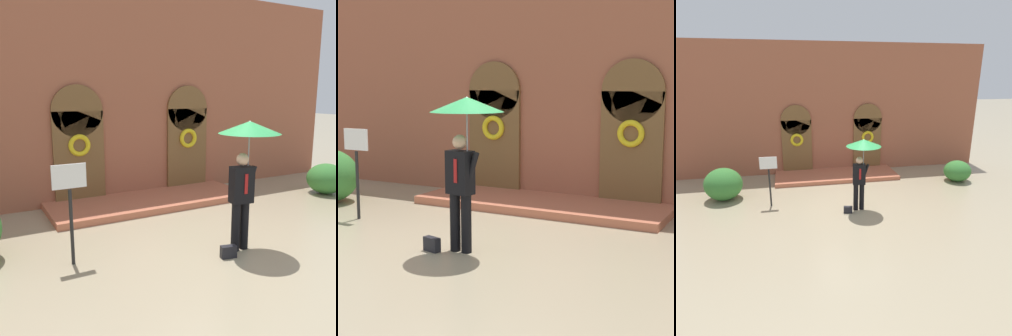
{
  "view_description": "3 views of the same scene",
  "coord_description": "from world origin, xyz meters",
  "views": [
    {
      "loc": [
        -4.08,
        -5.4,
        2.84
      ],
      "look_at": [
        -0.23,
        1.71,
        1.22
      ],
      "focal_mm": 40.0,
      "sensor_mm": 36.0,
      "label": 1
    },
    {
      "loc": [
        4.71,
        -7.33,
        2.55
      ],
      "look_at": [
        0.16,
        1.17,
        1.1
      ],
      "focal_mm": 60.0,
      "sensor_mm": 36.0,
      "label": 2
    },
    {
      "loc": [
        -2.06,
        -9.14,
        4.29
      ],
      "look_at": [
        -0.03,
        1.16,
        1.0
      ],
      "focal_mm": 32.0,
      "sensor_mm": 36.0,
      "label": 3
    }
  ],
  "objects": [
    {
      "name": "ground_plane",
      "position": [
        0.0,
        0.0,
        0.0
      ],
      "size": [
        80.0,
        80.0,
        0.0
      ],
      "primitive_type": "plane",
      "color": "tan"
    },
    {
      "name": "building_facade",
      "position": [
        -0.0,
        4.15,
        2.68
      ],
      "size": [
        14.0,
        2.3,
        5.6
      ],
      "color": "#9E563D",
      "rests_on": "ground"
    },
    {
      "name": "person_with_umbrella",
      "position": [
        0.27,
        -0.32,
        1.91
      ],
      "size": [
        1.1,
        1.1,
        2.36
      ],
      "color": "black",
      "rests_on": "ground"
    },
    {
      "name": "handbag",
      "position": [
        -0.23,
        -0.52,
        0.11
      ],
      "size": [
        0.3,
        0.18,
        0.22
      ],
      "primitive_type": "cube",
      "rotation": [
        0.0,
        0.0,
        -0.24
      ],
      "color": "black",
      "rests_on": "ground"
    },
    {
      "name": "sign_post",
      "position": [
        -2.68,
        0.54,
        1.16
      ],
      "size": [
        0.56,
        0.06,
        1.72
      ],
      "color": "black",
      "rests_on": "ground"
    },
    {
      "name": "shrub_left",
      "position": [
        -4.33,
        1.42,
        0.58
      ],
      "size": [
        1.31,
        1.24,
        1.15
      ],
      "primitive_type": "ellipsoid",
      "color": "#387A33",
      "rests_on": "ground"
    },
    {
      "name": "shrub_right",
      "position": [
        4.89,
        1.62,
        0.43
      ],
      "size": [
        1.11,
        1.07,
        0.86
      ],
      "primitive_type": "ellipsoid",
      "color": "#387A33",
      "rests_on": "ground"
    }
  ]
}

